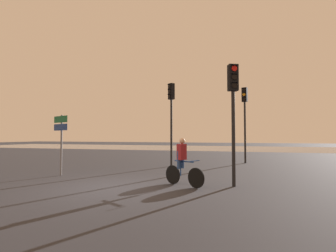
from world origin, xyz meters
TOP-DOWN VIEW (x-y plane):
  - ground_plane at (0.00, 0.00)m, footprint 120.00×120.00m
  - water_strip at (0.00, 29.62)m, footprint 80.00×16.00m
  - traffic_light_near_right at (3.92, 1.41)m, footprint 0.39×0.41m
  - traffic_light_far_right at (4.19, 9.48)m, footprint 0.38×0.40m
  - traffic_light_center at (0.27, 6.38)m, footprint 0.40×0.42m
  - direction_sign_post at (-3.31, 1.71)m, footprint 1.02×0.47m
  - cyclist at (2.24, 1.02)m, footprint 1.53×0.85m

SIDE VIEW (x-z plane):
  - ground_plane at x=0.00m, z-range 0.00..0.00m
  - water_strip at x=0.00m, z-range 0.00..0.01m
  - cyclist at x=2.24m, z-range 0.01..1.63m
  - direction_sign_post at x=-3.31m, z-range 0.49..3.09m
  - traffic_light_near_right at x=3.92m, z-range 0.82..4.94m
  - traffic_light_center at x=0.27m, z-range 0.90..5.55m
  - traffic_light_far_right at x=4.19m, z-range 0.91..5.67m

